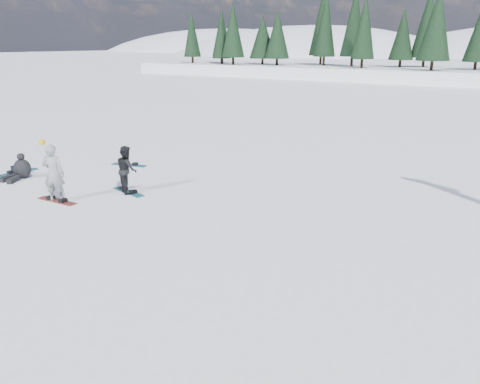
% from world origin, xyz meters
% --- Properties ---
extents(ground, '(420.00, 420.00, 0.00)m').
position_xyz_m(ground, '(0.00, 0.00, 0.00)').
color(ground, white).
rests_on(ground, ground).
extents(alpine_backdrop, '(412.50, 227.00, 53.20)m').
position_xyz_m(alpine_backdrop, '(-11.72, 189.16, -13.97)').
color(alpine_backdrop, white).
rests_on(alpine_backdrop, ground).
extents(snowboarder_woman, '(0.79, 0.69, 1.98)m').
position_xyz_m(snowboarder_woman, '(-1.37, -1.23, 0.92)').
color(snowboarder_woman, '#96969A').
rests_on(snowboarder_woman, ground).
extents(snowboarder_man, '(0.96, 0.90, 1.57)m').
position_xyz_m(snowboarder_man, '(-0.15, 0.64, 0.79)').
color(snowboarder_man, black).
rests_on(snowboarder_man, ground).
extents(seated_rider, '(0.81, 1.19, 0.93)m').
position_xyz_m(seated_rider, '(-4.64, -0.25, 0.36)').
color(seated_rider, black).
rests_on(seated_rider, ground).
extents(gear_bag, '(0.52, 0.42, 0.30)m').
position_xyz_m(gear_bag, '(-5.34, 0.01, 0.15)').
color(gear_bag, black).
rests_on(gear_bag, ground).
extents(snowboard_woman, '(1.51, 0.36, 0.03)m').
position_xyz_m(snowboard_woman, '(-1.37, -1.23, 0.01)').
color(snowboard_woman, '#A03323').
rests_on(snowboard_woman, ground).
extents(snowboard_man, '(1.53, 0.59, 0.03)m').
position_xyz_m(snowboard_man, '(-0.15, 0.64, 0.01)').
color(snowboard_man, teal).
rests_on(snowboard_man, ground).
extents(snowboard_loose_a, '(0.46, 1.52, 0.03)m').
position_xyz_m(snowboard_loose_a, '(-5.50, 0.14, 0.01)').
color(snowboard_loose_a, '#1C5F9D').
rests_on(snowboard_loose_a, ground).
extents(snowboard_loose_c, '(1.52, 0.63, 0.03)m').
position_xyz_m(snowboard_loose_c, '(-2.73, 3.23, 0.01)').
color(snowboard_loose_c, '#166D7D').
rests_on(snowboard_loose_c, ground).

